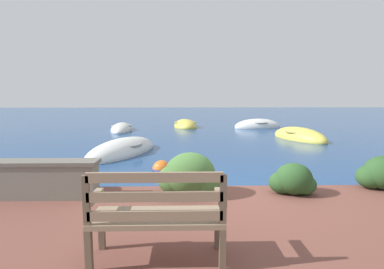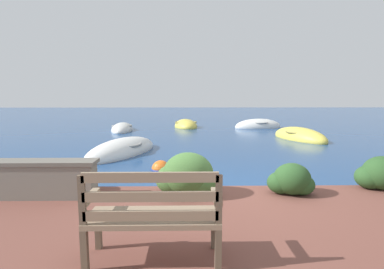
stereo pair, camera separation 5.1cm
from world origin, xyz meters
name	(u,v)px [view 2 (the right image)]	position (x,y,z in m)	size (l,w,h in m)	color
ground_plane	(230,198)	(0.00, 0.00, 0.00)	(80.00, 80.00, 0.00)	navy
park_bench	(153,214)	(-1.10, -2.42, 0.70)	(1.28, 0.48, 0.93)	brown
stone_wall	(41,179)	(-3.06, -0.54, 0.52)	(1.74, 0.39, 0.59)	slate
hedge_clump_far_left	(66,178)	(-2.77, -0.26, 0.45)	(0.79, 0.57, 0.54)	#284C23
hedge_clump_left	(187,177)	(-0.77, -0.46, 0.52)	(1.01, 0.73, 0.69)	#426B33
hedge_clump_centre	(291,181)	(0.91, -0.45, 0.44)	(0.75, 0.54, 0.51)	#284C23
hedge_clump_right	(382,175)	(2.54, -0.23, 0.47)	(0.84, 0.60, 0.57)	#284C23
rowboat_nearest	(123,151)	(-2.79, 4.14, 0.07)	(2.31, 3.60, 0.84)	silver
rowboat_mid	(299,138)	(3.90, 7.08, 0.07)	(2.02, 3.14, 0.88)	#DBC64C
rowboat_far	(122,129)	(-4.15, 10.39, 0.06)	(1.35, 3.17, 0.69)	silver
rowboat_outer	(258,127)	(3.21, 11.46, 0.08)	(2.87, 1.73, 0.90)	silver
rowboat_distant	(186,126)	(-0.84, 11.86, 0.07)	(1.62, 2.47, 0.82)	#DBC64C
mooring_buoy	(161,169)	(-1.39, 1.78, 0.08)	(0.48, 0.48, 0.44)	orange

